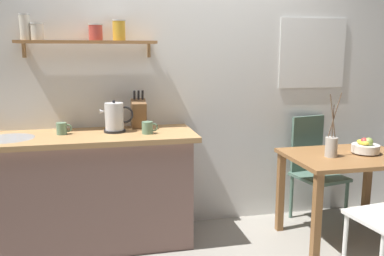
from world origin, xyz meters
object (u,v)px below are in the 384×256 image
object	(u,v)px
electric_kettle	(115,118)
knife_block	(139,113)
coffee_mug_by_sink	(62,129)
coffee_mug_spare	(148,128)
fruit_bowl	(365,147)
dining_table	(347,170)
twig_vase	(331,146)
dining_chair_far	(314,165)

from	to	relation	value
electric_kettle	knife_block	xyz separation A→B (m)	(0.20, 0.11, 0.01)
coffee_mug_by_sink	coffee_mug_spare	bearing A→B (deg)	-10.34
coffee_mug_by_sink	coffee_mug_spare	size ratio (longest dim) A/B	0.93
fruit_bowl	knife_block	world-z (taller)	knife_block
fruit_bowl	electric_kettle	bearing A→B (deg)	168.51
knife_block	fruit_bowl	bearing A→B (deg)	-16.18
dining_table	knife_block	size ratio (longest dim) A/B	2.98
electric_kettle	fruit_bowl	bearing A→B (deg)	-11.49
fruit_bowl	electric_kettle	distance (m)	2.03
knife_block	electric_kettle	bearing A→B (deg)	-150.02
knife_block	coffee_mug_spare	world-z (taller)	knife_block
knife_block	coffee_mug_by_sink	size ratio (longest dim) A/B	2.74
dining_table	twig_vase	distance (m)	0.27
knife_block	twig_vase	bearing A→B (deg)	-20.25
coffee_mug_by_sink	dining_chair_far	bearing A→B (deg)	2.23
fruit_bowl	coffee_mug_by_sink	bearing A→B (deg)	170.69
fruit_bowl	dining_table	bearing A→B (deg)	-178.33
coffee_mug_spare	twig_vase	bearing A→B (deg)	-11.75
twig_vase	coffee_mug_by_sink	bearing A→B (deg)	168.69
dining_table	knife_block	bearing A→B (deg)	162.20
twig_vase	fruit_bowl	bearing A→B (deg)	3.82
fruit_bowl	dining_chair_far	bearing A→B (deg)	110.74
dining_table	dining_chair_far	xyz separation A→B (m)	(-0.02, 0.48, -0.09)
knife_block	dining_chair_far	bearing A→B (deg)	-1.45
fruit_bowl	electric_kettle	xyz separation A→B (m)	(-1.98, 0.40, 0.25)
dining_chair_far	coffee_mug_by_sink	distance (m)	2.24
knife_block	coffee_mug_spare	xyz separation A→B (m)	(0.05, -0.24, -0.08)
knife_block	coffee_mug_by_sink	bearing A→B (deg)	-168.12
dining_chair_far	twig_vase	size ratio (longest dim) A/B	1.90
coffee_mug_by_sink	electric_kettle	bearing A→B (deg)	1.69
electric_kettle	coffee_mug_spare	xyz separation A→B (m)	(0.24, -0.13, -0.07)
knife_block	coffee_mug_by_sink	world-z (taller)	knife_block
coffee_mug_spare	electric_kettle	bearing A→B (deg)	152.01
dining_chair_far	coffee_mug_by_sink	world-z (taller)	coffee_mug_by_sink
coffee_mug_by_sink	knife_block	bearing A→B (deg)	11.88
dining_table	dining_chair_far	distance (m)	0.49
dining_table	dining_chair_far	world-z (taller)	dining_chair_far
twig_vase	coffee_mug_spare	world-z (taller)	twig_vase
dining_table	knife_block	world-z (taller)	knife_block
electric_kettle	knife_block	world-z (taller)	knife_block
dining_chair_far	electric_kettle	world-z (taller)	electric_kettle
dining_table	knife_block	xyz separation A→B (m)	(-1.62, 0.52, 0.44)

